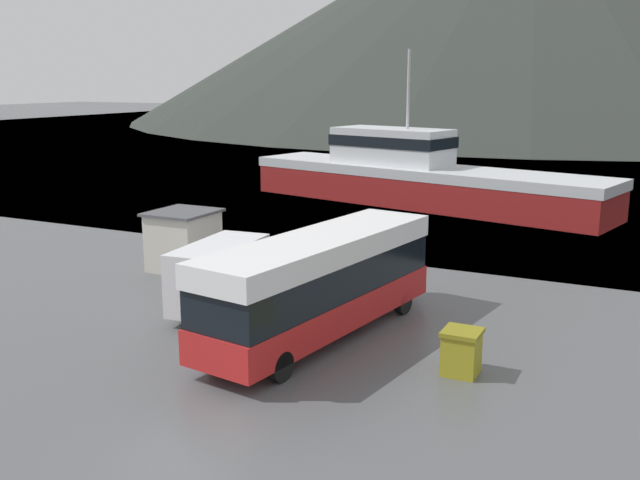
# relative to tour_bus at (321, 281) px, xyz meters

# --- Properties ---
(ground_plane) EXTENTS (400.00, 400.00, 0.00)m
(ground_plane) POSITION_rel_tour_bus_xyz_m (1.11, -8.43, -1.91)
(ground_plane) COLOR #515456
(water_surface) EXTENTS (240.00, 240.00, 0.00)m
(water_surface) POSITION_rel_tour_bus_xyz_m (1.11, 130.17, -1.91)
(water_surface) COLOR #3D5160
(water_surface) RESTS_ON ground
(hill_backdrop) EXTENTS (164.89, 164.89, 47.68)m
(hill_backdrop) POSITION_rel_tour_bus_xyz_m (-19.61, 138.89, 21.93)
(hill_backdrop) COLOR #2D332D
(hill_backdrop) RESTS_ON ground
(tour_bus) EXTENTS (4.04, 10.67, 3.42)m
(tour_bus) POSITION_rel_tour_bus_xyz_m (0.00, 0.00, 0.00)
(tour_bus) COLOR red
(tour_bus) RESTS_ON ground
(delivery_van) EXTENTS (2.51, 6.50, 2.58)m
(delivery_van) POSITION_rel_tour_bus_xyz_m (-4.44, 1.19, -0.56)
(delivery_van) COLOR silver
(delivery_van) RESTS_ON ground
(fishing_boat) EXTENTS (26.24, 10.91, 10.34)m
(fishing_boat) POSITION_rel_tour_bus_xyz_m (-5.53, 26.09, 0.03)
(fishing_boat) COLOR maroon
(fishing_boat) RESTS_ON water_surface
(storage_bin) EXTENTS (1.08, 1.08, 1.33)m
(storage_bin) POSITION_rel_tour_bus_xyz_m (5.00, -1.00, -1.23)
(storage_bin) COLOR olive
(storage_bin) RESTS_ON ground
(dock_kiosk) EXTENTS (2.66, 2.88, 2.64)m
(dock_kiosk) POSITION_rel_tour_bus_xyz_m (-9.35, 5.06, -0.58)
(dock_kiosk) COLOR beige
(dock_kiosk) RESTS_ON ground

